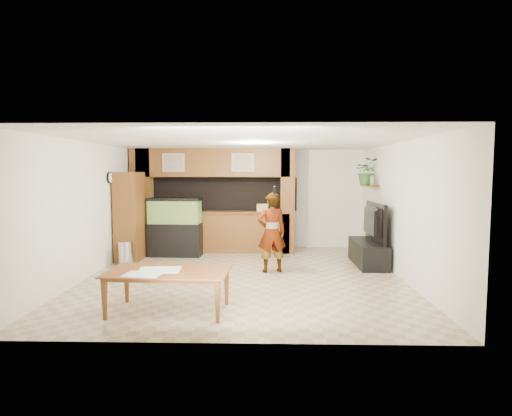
{
  "coord_description": "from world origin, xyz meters",
  "views": [
    {
      "loc": [
        0.44,
        -8.18,
        2.05
      ],
      "look_at": [
        0.21,
        0.6,
        1.29
      ],
      "focal_mm": 30.0,
      "sensor_mm": 36.0,
      "label": 1
    }
  ],
  "objects_px": {
    "television": "(369,222)",
    "dining_table": "(168,292)",
    "aquarium": "(175,228)",
    "pantry_cabinet": "(130,216)",
    "person": "(272,233)"
  },
  "relations": [
    {
      "from": "pantry_cabinet",
      "to": "television",
      "type": "distance_m",
      "value": 5.36
    },
    {
      "from": "aquarium",
      "to": "dining_table",
      "type": "height_order",
      "value": "aquarium"
    },
    {
      "from": "person",
      "to": "dining_table",
      "type": "distance_m",
      "value": 3.01
    },
    {
      "from": "pantry_cabinet",
      "to": "television",
      "type": "bearing_deg",
      "value": -3.95
    },
    {
      "from": "aquarium",
      "to": "television",
      "type": "relative_size",
      "value": 0.95
    },
    {
      "from": "television",
      "to": "pantry_cabinet",
      "type": "bearing_deg",
      "value": 85.49
    },
    {
      "from": "television",
      "to": "dining_table",
      "type": "bearing_deg",
      "value": 131.39
    },
    {
      "from": "dining_table",
      "to": "pantry_cabinet",
      "type": "bearing_deg",
      "value": 118.39
    },
    {
      "from": "television",
      "to": "person",
      "type": "bearing_deg",
      "value": 108.12
    },
    {
      "from": "aquarium",
      "to": "person",
      "type": "xyz_separation_m",
      "value": [
        2.31,
        -1.57,
        0.12
      ]
    },
    {
      "from": "pantry_cabinet",
      "to": "aquarium",
      "type": "distance_m",
      "value": 1.09
    },
    {
      "from": "television",
      "to": "dining_table",
      "type": "height_order",
      "value": "television"
    },
    {
      "from": "pantry_cabinet",
      "to": "dining_table",
      "type": "distance_m",
      "value": 4.08
    },
    {
      "from": "aquarium",
      "to": "person",
      "type": "bearing_deg",
      "value": -31.2
    },
    {
      "from": "television",
      "to": "dining_table",
      "type": "relative_size",
      "value": 0.84
    }
  ]
}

